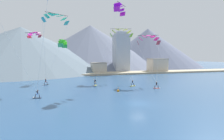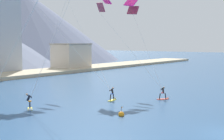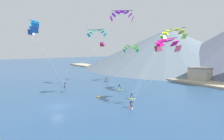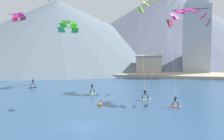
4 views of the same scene
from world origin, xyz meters
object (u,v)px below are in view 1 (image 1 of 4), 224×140
(kitesurfer_near_trail, at_px, (157,86))
(parafoil_kite_distant_low_drift, at_px, (34,34))
(kitesurfer_mid_center, at_px, (133,84))
(kitesurfer_far_right, at_px, (36,96))
(parafoil_kite_far_left, at_px, (56,18))
(race_marker_buoy, at_px, (118,91))
(kitesurfer_near_lead, at_px, (95,83))
(parafoil_kite_near_trail, at_px, (149,39))
(parafoil_kite_near_lead, at_px, (119,8))
(kitesurfer_far_left, at_px, (45,83))
(parafoil_kite_distant_high_outer, at_px, (63,43))
(parafoil_kite_mid_center, at_px, (121,32))

(kitesurfer_near_trail, bearing_deg, parafoil_kite_distant_low_drift, 156.05)
(kitesurfer_mid_center, xyz_separation_m, kitesurfer_far_right, (-22.62, -7.24, -0.05))
(parafoil_kite_far_left, distance_m, race_marker_buoy, 22.78)
(parafoil_kite_distant_low_drift, height_order, race_marker_buoy, parafoil_kite_distant_low_drift)
(kitesurfer_near_lead, bearing_deg, parafoil_kite_near_trail, 0.12)
(parafoil_kite_far_left, bearing_deg, parafoil_kite_near_lead, -9.46)
(kitesurfer_far_right, height_order, parafoil_kite_near_trail, parafoil_kite_near_trail)
(kitesurfer_far_left, height_order, parafoil_kite_distant_low_drift, parafoil_kite_distant_low_drift)
(kitesurfer_near_lead, distance_m, parafoil_kite_distant_high_outer, 18.62)
(kitesurfer_near_trail, xyz_separation_m, kitesurfer_far_right, (-26.99, -2.60, -0.05))
(kitesurfer_far_right, distance_m, parafoil_kite_far_left, 19.50)
(kitesurfer_far_left, xyz_separation_m, parafoil_kite_near_lead, (18.41, -8.21, 19.07))
(kitesurfer_mid_center, distance_m, parafoil_kite_far_left, 25.33)
(parafoil_kite_distant_low_drift, bearing_deg, race_marker_buoy, -36.45)
(kitesurfer_far_left, xyz_separation_m, parafoil_kite_distant_low_drift, (-2.47, 0.13, 13.06))
(kitesurfer_near_lead, relative_size, kitesurfer_near_trail, 1.05)
(parafoil_kite_near_lead, height_order, parafoil_kite_mid_center, parafoil_kite_near_lead)
(kitesurfer_far_left, bearing_deg, parafoil_kite_distant_low_drift, 176.98)
(kitesurfer_near_trail, distance_m, parafoil_kite_distant_low_drift, 34.53)
(kitesurfer_mid_center, bearing_deg, parafoil_kite_near_trail, 30.93)
(kitesurfer_far_left, relative_size, parafoil_kite_near_lead, 0.09)
(kitesurfer_near_trail, distance_m, parafoil_kite_near_lead, 21.37)
(kitesurfer_near_trail, bearing_deg, kitesurfer_near_lead, 149.16)
(kitesurfer_mid_center, height_order, parafoil_kite_distant_low_drift, parafoil_kite_distant_low_drift)
(parafoil_kite_distant_high_outer, xyz_separation_m, race_marker_buoy, (11.40, -21.54, -11.97))
(kitesurfer_far_left, distance_m, parafoil_kite_mid_center, 28.57)
(parafoil_kite_distant_high_outer, bearing_deg, kitesurfer_far_right, -102.70)
(race_marker_buoy, bearing_deg, parafoil_kite_near_trail, 37.35)
(kitesurfer_far_right, height_order, parafoil_kite_near_lead, parafoil_kite_near_lead)
(parafoil_kite_distant_low_drift, bearing_deg, parafoil_kite_near_trail, -8.49)
(kitesurfer_near_lead, height_order, parafoil_kite_mid_center, parafoil_kite_mid_center)
(parafoil_kite_distant_low_drift, bearing_deg, parafoil_kite_mid_center, 10.70)
(kitesurfer_mid_center, relative_size, parafoil_kite_distant_low_drift, 0.41)
(parafoil_kite_near_lead, xyz_separation_m, race_marker_buoy, (-2.05, -5.57, -19.47))
(kitesurfer_far_right, bearing_deg, parafoil_kite_near_lead, 21.14)
(kitesurfer_near_lead, xyz_separation_m, parafoil_kite_mid_center, (10.77, 9.58, 15.32))
(kitesurfer_near_lead, xyz_separation_m, kitesurfer_near_trail, (13.91, -8.31, -0.07))
(kitesurfer_far_right, bearing_deg, parafoil_kite_far_left, 70.06)
(kitesurfer_near_trail, xyz_separation_m, parafoil_kite_near_lead, (-8.31, 4.63, 19.14))
(parafoil_kite_near_trail, bearing_deg, parafoil_kite_near_lead, -159.83)
(kitesurfer_near_trail, height_order, parafoil_kite_far_left, parafoil_kite_far_left)
(race_marker_buoy, bearing_deg, parafoil_kite_distant_high_outer, 117.90)
(parafoil_kite_distant_low_drift, bearing_deg, parafoil_kite_distant_high_outer, 45.80)
(kitesurfer_near_lead, bearing_deg, parafoil_kite_far_left, -173.09)
(parafoil_kite_near_trail, xyz_separation_m, parafoil_kite_distant_high_outer, (-23.56, 12.25, -0.65))
(kitesurfer_near_trail, relative_size, parafoil_kite_distant_high_outer, 0.28)
(kitesurfer_far_right, xyz_separation_m, parafoil_kite_near_trail, (28.79, 10.94, 12.34))
(kitesurfer_near_lead, relative_size, parafoil_kite_mid_center, 0.11)
(kitesurfer_far_right, xyz_separation_m, parafoil_kite_distant_high_outer, (5.23, 23.19, 11.69))
(kitesurfer_near_trail, relative_size, parafoil_kite_near_lead, 0.09)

